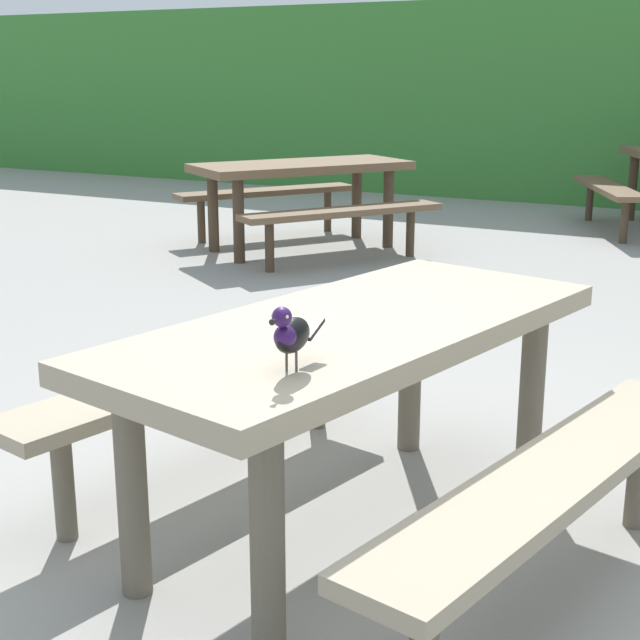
{
  "coord_description": "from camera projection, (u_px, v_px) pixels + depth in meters",
  "views": [
    {
      "loc": [
        0.87,
        -2.31,
        1.49
      ],
      "look_at": [
        -0.26,
        -0.19,
        0.84
      ],
      "focal_mm": 51.89,
      "sensor_mm": 36.0,
      "label": 1
    }
  ],
  "objects": [
    {
      "name": "bird_grackle",
      "position": [
        291.0,
        333.0,
        2.36
      ],
      "size": [
        0.08,
        0.29,
        0.18
      ],
      "color": "black",
      "rests_on": "picnic_table_foreground"
    },
    {
      "name": "picnic_table_mid_left",
      "position": [
        302.0,
        184.0,
        7.8
      ],
      "size": [
        2.34,
        2.35,
        0.74
      ],
      "color": "brown",
      "rests_on": "ground"
    },
    {
      "name": "ground_plane",
      "position": [
        427.0,
        587.0,
        2.76
      ],
      "size": [
        60.0,
        60.0,
        0.0
      ],
      "primitive_type": "plane",
      "color": "gray"
    },
    {
      "name": "picnic_table_foreground",
      "position": [
        356.0,
        374.0,
        2.95
      ],
      "size": [
        1.99,
        2.02,
        0.74
      ],
      "color": "gray",
      "rests_on": "ground"
    }
  ]
}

